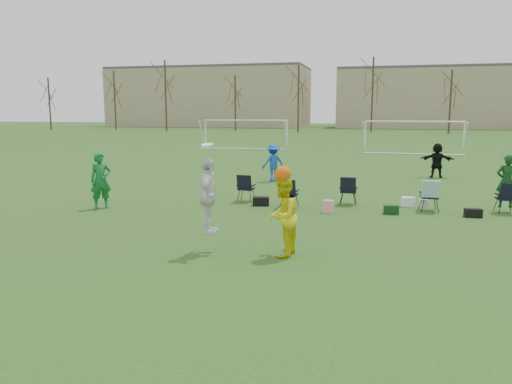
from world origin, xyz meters
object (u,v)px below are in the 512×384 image
(fielder_green_near, at_px, (101,181))
(goal_mid, at_px, (414,128))
(fielder_blue, at_px, (273,163))
(fielder_black, at_px, (437,160))
(goal_left, at_px, (246,126))
(center_contest, at_px, (253,207))

(fielder_green_near, xyz_separation_m, goal_mid, (11.22, 26.21, 1.00))
(fielder_green_near, distance_m, fielder_blue, 8.74)
(fielder_black, height_order, goal_mid, goal_mid)
(goal_left, bearing_deg, fielder_blue, -76.47)
(fielder_green_near, bearing_deg, fielder_black, -0.07)
(fielder_green_near, relative_size, fielder_black, 1.11)
(fielder_green_near, height_order, goal_mid, goal_mid)
(fielder_green_near, bearing_deg, fielder_blue, 18.48)
(fielder_green_near, bearing_deg, center_contest, -76.60)
(fielder_green_near, relative_size, fielder_blue, 1.09)
(fielder_green_near, bearing_deg, goal_mid, 23.18)
(center_contest, bearing_deg, fielder_black, 70.38)
(fielder_blue, xyz_separation_m, goal_left, (-6.86, 20.48, 1.08))
(fielder_blue, bearing_deg, goal_left, -107.46)
(center_contest, distance_m, goal_mid, 30.64)
(center_contest, bearing_deg, goal_mid, 80.48)
(center_contest, xyz_separation_m, goal_mid, (5.07, 30.20, 0.85))
(center_contest, height_order, goal_left, center_contest)
(center_contest, distance_m, goal_left, 33.43)
(fielder_green_near, height_order, fielder_blue, fielder_green_near)
(fielder_blue, relative_size, goal_mid, 0.23)
(fielder_blue, bearing_deg, goal_mid, -147.10)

